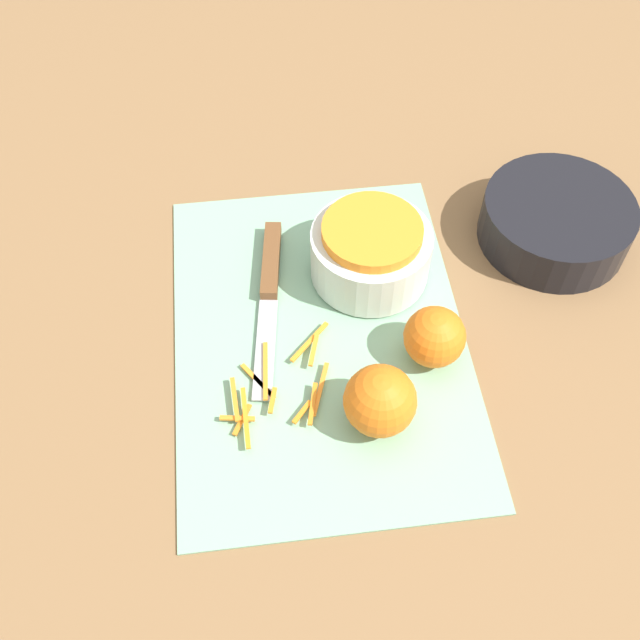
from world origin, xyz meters
TOP-DOWN VIEW (x-y plane):
  - ground_plane at (0.00, 0.00)m, footprint 4.00×4.00m
  - cutting_board at (0.00, 0.00)m, footprint 0.47×0.33m
  - bowl_speckled at (-0.09, 0.07)m, footprint 0.14×0.14m
  - bowl_dark at (-0.12, 0.31)m, footprint 0.19×0.19m
  - knife at (-0.09, -0.05)m, footprint 0.25×0.06m
  - orange_left at (0.12, 0.05)m, footprint 0.08×0.08m
  - orange_right at (0.04, 0.12)m, footprint 0.07×0.07m
  - peel_pile at (0.07, -0.06)m, footprint 0.15×0.13m

SIDE VIEW (x-z plane):
  - ground_plane at x=0.00m, z-range 0.00..0.00m
  - cutting_board at x=0.00m, z-range 0.00..0.01m
  - peel_pile at x=0.07m, z-range 0.01..0.02m
  - knife at x=-0.09m, z-range 0.00..0.02m
  - bowl_dark at x=-0.12m, z-range 0.00..0.06m
  - orange_right at x=0.04m, z-range 0.01..0.08m
  - bowl_speckled at x=-0.09m, z-range 0.00..0.08m
  - orange_left at x=0.12m, z-range 0.01..0.08m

